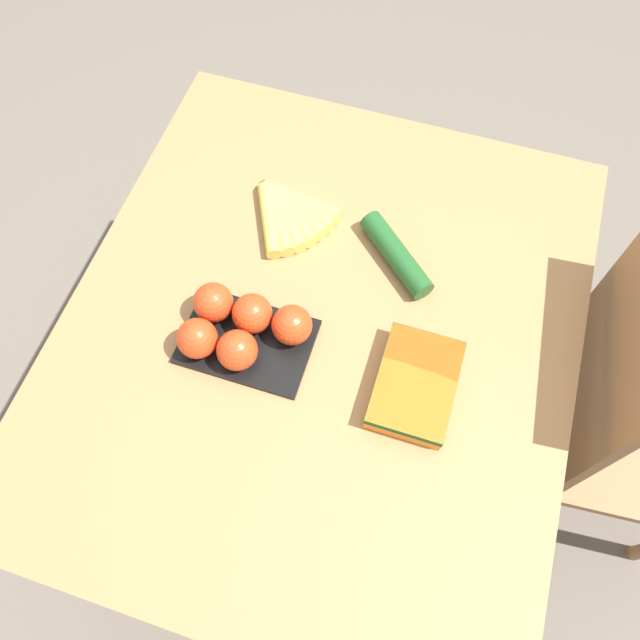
{
  "coord_description": "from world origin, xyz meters",
  "views": [
    {
      "loc": [
        0.49,
        0.15,
        1.79
      ],
      "look_at": [
        0.0,
        0.0,
        0.77
      ],
      "focal_mm": 35.0,
      "sensor_mm": 36.0,
      "label": 1
    }
  ],
  "objects_px": {
    "chair": "(622,415)",
    "cucumber_near": "(396,255)",
    "banana_bunch": "(287,212)",
    "carrot_bag": "(416,384)",
    "tomato_pack": "(240,328)"
  },
  "relations": [
    {
      "from": "banana_bunch",
      "to": "cucumber_near",
      "type": "relative_size",
      "value": 1.06
    },
    {
      "from": "chair",
      "to": "banana_bunch",
      "type": "height_order",
      "value": "chair"
    },
    {
      "from": "carrot_bag",
      "to": "cucumber_near",
      "type": "xyz_separation_m",
      "value": [
        -0.25,
        -0.1,
        -0.0
      ]
    },
    {
      "from": "chair",
      "to": "tomato_pack",
      "type": "bearing_deg",
      "value": 98.36
    },
    {
      "from": "chair",
      "to": "cucumber_near",
      "type": "relative_size",
      "value": 5.34
    },
    {
      "from": "tomato_pack",
      "to": "carrot_bag",
      "type": "height_order",
      "value": "tomato_pack"
    },
    {
      "from": "banana_bunch",
      "to": "tomato_pack",
      "type": "relative_size",
      "value": 0.78
    },
    {
      "from": "banana_bunch",
      "to": "cucumber_near",
      "type": "bearing_deg",
      "value": 81.28
    },
    {
      "from": "tomato_pack",
      "to": "carrot_bag",
      "type": "distance_m",
      "value": 0.33
    },
    {
      "from": "carrot_bag",
      "to": "cucumber_near",
      "type": "distance_m",
      "value": 0.27
    },
    {
      "from": "banana_bunch",
      "to": "tomato_pack",
      "type": "height_order",
      "value": "tomato_pack"
    },
    {
      "from": "tomato_pack",
      "to": "cucumber_near",
      "type": "distance_m",
      "value": 0.34
    },
    {
      "from": "carrot_bag",
      "to": "banana_bunch",
      "type": "bearing_deg",
      "value": -130.36
    },
    {
      "from": "chair",
      "to": "cucumber_near",
      "type": "distance_m",
      "value": 0.62
    },
    {
      "from": "banana_bunch",
      "to": "cucumber_near",
      "type": "distance_m",
      "value": 0.24
    }
  ]
}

